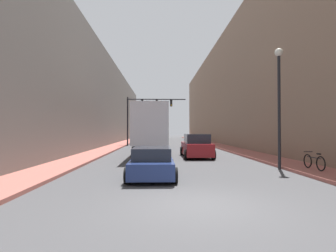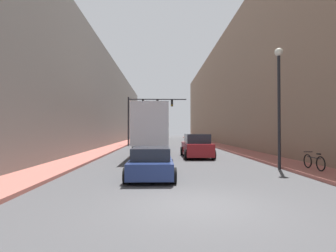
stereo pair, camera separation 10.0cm
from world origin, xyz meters
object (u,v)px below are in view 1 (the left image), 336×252
(suv_car, at_px, (196,146))
(street_lamp, at_px, (279,91))
(sedan_car, at_px, (152,163))
(parked_bicycle, at_px, (314,162))
(semi_truck, at_px, (152,129))
(traffic_signal_gantry, at_px, (144,111))

(suv_car, distance_m, street_lamp, 8.08)
(sedan_car, distance_m, parked_bicycle, 8.08)
(semi_truck, relative_size, street_lamp, 2.23)
(sedan_car, relative_size, suv_car, 0.90)
(traffic_signal_gantry, height_order, street_lamp, traffic_signal_gantry)
(suv_car, bearing_deg, sedan_car, -110.69)
(street_lamp, bearing_deg, semi_truck, 125.72)
(suv_car, bearing_deg, semi_truck, 135.17)
(sedan_car, height_order, suv_car, suv_car)
(semi_truck, xyz_separation_m, sedan_car, (0.30, -12.03, -1.62))
(suv_car, height_order, parked_bicycle, suv_car)
(suv_car, xyz_separation_m, parked_bicycle, (4.80, -7.55, -0.32))
(street_lamp, distance_m, parked_bicycle, 4.06)
(suv_car, xyz_separation_m, traffic_signal_gantry, (-5.00, 15.27, 3.93))
(traffic_signal_gantry, distance_m, parked_bicycle, 25.20)
(suv_car, xyz_separation_m, street_lamp, (3.60, -6.40, 3.38))
(suv_car, height_order, street_lamp, street_lamp)
(suv_car, bearing_deg, parked_bicycle, -57.58)
(semi_truck, height_order, parked_bicycle, semi_truck)
(suv_car, relative_size, traffic_signal_gantry, 0.60)
(semi_truck, relative_size, parked_bicycle, 8.02)
(traffic_signal_gantry, relative_size, street_lamp, 1.22)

